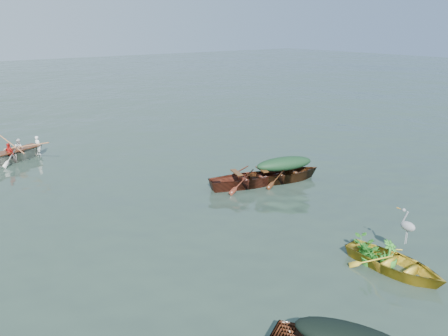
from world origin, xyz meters
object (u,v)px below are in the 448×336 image
(open_wooden_boat, at_px, (249,186))
(rowed_boat, at_px, (16,161))
(yellow_dinghy, at_px, (393,271))
(green_tarp_boat, at_px, (283,181))
(heron, at_px, (407,232))

(open_wooden_boat, distance_m, rowed_boat, 10.64)
(yellow_dinghy, bearing_deg, rowed_boat, 104.93)
(yellow_dinghy, bearing_deg, open_wooden_boat, 77.68)
(green_tarp_boat, relative_size, open_wooden_boat, 0.98)
(open_wooden_boat, distance_m, heron, 6.64)
(yellow_dinghy, height_order, rowed_boat, rowed_boat)
(yellow_dinghy, distance_m, open_wooden_boat, 6.72)
(green_tarp_boat, relative_size, rowed_boat, 1.02)
(yellow_dinghy, bearing_deg, green_tarp_boat, 65.19)
(green_tarp_boat, height_order, heron, heron)
(yellow_dinghy, relative_size, rowed_boat, 0.76)
(rowed_boat, distance_m, heron, 16.28)
(yellow_dinghy, relative_size, green_tarp_boat, 0.74)
(yellow_dinghy, distance_m, green_tarp_boat, 6.70)
(green_tarp_boat, distance_m, rowed_boat, 11.81)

